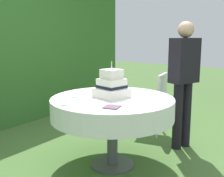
{
  "coord_description": "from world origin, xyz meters",
  "views": [
    {
      "loc": [
        -2.53,
        -1.78,
        1.47
      ],
      "look_at": [
        0.01,
        0.01,
        0.87
      ],
      "focal_mm": 47.19,
      "sensor_mm": 36.0,
      "label": 1
    }
  ],
  "objects_px": {
    "serving_plate_far": "(76,96)",
    "standing_person": "(184,76)",
    "serving_plate_left": "(139,92)",
    "serving_plate_near": "(66,104)",
    "garden_chair": "(155,98)",
    "cake_table": "(112,108)",
    "wedding_cake": "(112,86)",
    "napkin_stack": "(112,107)"
  },
  "relations": [
    {
      "from": "serving_plate_near",
      "to": "standing_person",
      "type": "xyz_separation_m",
      "value": [
        1.46,
        -0.61,
        0.15
      ]
    },
    {
      "from": "serving_plate_left",
      "to": "standing_person",
      "type": "height_order",
      "value": "standing_person"
    },
    {
      "from": "cake_table",
      "to": "napkin_stack",
      "type": "bearing_deg",
      "value": -145.37
    },
    {
      "from": "napkin_stack",
      "to": "garden_chair",
      "type": "bearing_deg",
      "value": 12.23
    },
    {
      "from": "cake_table",
      "to": "wedding_cake",
      "type": "relative_size",
      "value": 3.4
    },
    {
      "from": "standing_person",
      "to": "wedding_cake",
      "type": "bearing_deg",
      "value": 154.44
    },
    {
      "from": "serving_plate_left",
      "to": "serving_plate_near",
      "type": "bearing_deg",
      "value": 163.35
    },
    {
      "from": "wedding_cake",
      "to": "napkin_stack",
      "type": "distance_m",
      "value": 0.46
    },
    {
      "from": "serving_plate_left",
      "to": "napkin_stack",
      "type": "xyz_separation_m",
      "value": [
        -0.75,
        -0.15,
        -0.0
      ]
    },
    {
      "from": "serving_plate_near",
      "to": "serving_plate_far",
      "type": "xyz_separation_m",
      "value": [
        0.32,
        0.16,
        0.0
      ]
    },
    {
      "from": "cake_table",
      "to": "serving_plate_near",
      "type": "relative_size",
      "value": 12.64
    },
    {
      "from": "garden_chair",
      "to": "serving_plate_far",
      "type": "bearing_deg",
      "value": 169.96
    },
    {
      "from": "serving_plate_near",
      "to": "serving_plate_left",
      "type": "relative_size",
      "value": 0.71
    },
    {
      "from": "serving_plate_far",
      "to": "serving_plate_left",
      "type": "xyz_separation_m",
      "value": [
        0.6,
        -0.44,
        0.0
      ]
    },
    {
      "from": "serving_plate_near",
      "to": "serving_plate_left",
      "type": "xyz_separation_m",
      "value": [
        0.92,
        -0.28,
        0.0
      ]
    },
    {
      "from": "serving_plate_far",
      "to": "serving_plate_left",
      "type": "relative_size",
      "value": 0.69
    },
    {
      "from": "wedding_cake",
      "to": "garden_chair",
      "type": "relative_size",
      "value": 0.44
    },
    {
      "from": "serving_plate_near",
      "to": "cake_table",
      "type": "bearing_deg",
      "value": -20.16
    },
    {
      "from": "cake_table",
      "to": "garden_chair",
      "type": "distance_m",
      "value": 1.23
    },
    {
      "from": "cake_table",
      "to": "serving_plate_far",
      "type": "distance_m",
      "value": 0.42
    },
    {
      "from": "standing_person",
      "to": "serving_plate_left",
      "type": "bearing_deg",
      "value": 148.44
    },
    {
      "from": "cake_table",
      "to": "garden_chair",
      "type": "relative_size",
      "value": 1.5
    },
    {
      "from": "serving_plate_near",
      "to": "standing_person",
      "type": "height_order",
      "value": "standing_person"
    },
    {
      "from": "cake_table",
      "to": "serving_plate_left",
      "type": "relative_size",
      "value": 8.97
    },
    {
      "from": "serving_plate_left",
      "to": "garden_chair",
      "type": "height_order",
      "value": "garden_chair"
    },
    {
      "from": "wedding_cake",
      "to": "serving_plate_near",
      "type": "bearing_deg",
      "value": 162.97
    },
    {
      "from": "cake_table",
      "to": "serving_plate_far",
      "type": "xyz_separation_m",
      "value": [
        -0.19,
        0.35,
        0.12
      ]
    },
    {
      "from": "serving_plate_left",
      "to": "standing_person",
      "type": "distance_m",
      "value": 0.65
    },
    {
      "from": "serving_plate_far",
      "to": "napkin_stack",
      "type": "xyz_separation_m",
      "value": [
        -0.15,
        -0.59,
        -0.0
      ]
    },
    {
      "from": "serving_plate_near",
      "to": "standing_person",
      "type": "distance_m",
      "value": 1.59
    },
    {
      "from": "wedding_cake",
      "to": "serving_plate_near",
      "type": "distance_m",
      "value": 0.57
    },
    {
      "from": "garden_chair",
      "to": "standing_person",
      "type": "xyz_separation_m",
      "value": [
        -0.26,
        -0.52,
        0.39
      ]
    },
    {
      "from": "napkin_stack",
      "to": "standing_person",
      "type": "relative_size",
      "value": 0.09
    },
    {
      "from": "cake_table",
      "to": "wedding_cake",
      "type": "xyz_separation_m",
      "value": [
        0.02,
        0.02,
        0.23
      ]
    },
    {
      "from": "wedding_cake",
      "to": "serving_plate_left",
      "type": "height_order",
      "value": "wedding_cake"
    },
    {
      "from": "serving_plate_far",
      "to": "serving_plate_left",
      "type": "height_order",
      "value": "same"
    },
    {
      "from": "serving_plate_left",
      "to": "napkin_stack",
      "type": "distance_m",
      "value": 0.77
    },
    {
      "from": "cake_table",
      "to": "napkin_stack",
      "type": "relative_size",
      "value": 9.25
    },
    {
      "from": "serving_plate_far",
      "to": "standing_person",
      "type": "bearing_deg",
      "value": -33.98
    },
    {
      "from": "serving_plate_near",
      "to": "wedding_cake",
      "type": "bearing_deg",
      "value": -17.03
    },
    {
      "from": "serving_plate_left",
      "to": "garden_chair",
      "type": "distance_m",
      "value": 0.86
    },
    {
      "from": "serving_plate_near",
      "to": "garden_chair",
      "type": "height_order",
      "value": "garden_chair"
    }
  ]
}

